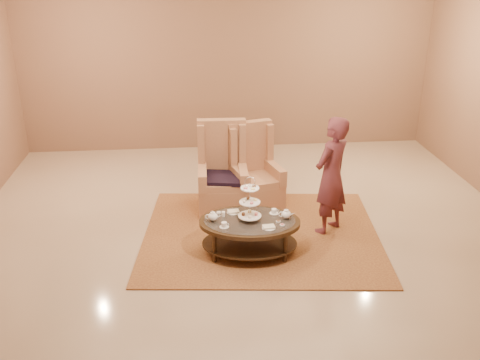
{
  "coord_description": "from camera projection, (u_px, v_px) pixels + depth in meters",
  "views": [
    {
      "loc": [
        -0.75,
        -6.4,
        3.67
      ],
      "look_at": [
        -0.12,
        0.2,
        0.85
      ],
      "focal_mm": 40.0,
      "sensor_mm": 36.0,
      "label": 1
    }
  ],
  "objects": [
    {
      "name": "tea_table",
      "position": [
        250.0,
        226.0,
        6.94
      ],
      "size": [
        1.4,
        1.03,
        1.1
      ],
      "rotation": [
        0.0,
        0.0,
        -0.1
      ],
      "color": "black",
      "rests_on": "ground"
    },
    {
      "name": "ceiling",
      "position": [
        250.0,
        242.0,
        7.37
      ],
      "size": [
        8.0,
        8.0,
        0.02
      ],
      "primitive_type": "cube",
      "color": "silver",
      "rests_on": "ground"
    },
    {
      "name": "rug",
      "position": [
        261.0,
        234.0,
        7.55
      ],
      "size": [
        3.54,
        3.05,
        0.02
      ],
      "rotation": [
        0.0,
        0.0,
        -0.1
      ],
      "color": "#A06E38",
      "rests_on": "ground"
    },
    {
      "name": "armchair_left",
      "position": [
        223.0,
        180.0,
        8.2
      ],
      "size": [
        0.76,
        0.78,
        1.36
      ],
      "rotation": [
        0.0,
        0.0,
        -0.03
      ],
      "color": "tan",
      "rests_on": "ground"
    },
    {
      "name": "armchair_right",
      "position": [
        254.0,
        179.0,
        8.3
      ],
      "size": [
        0.87,
        0.89,
        1.31
      ],
      "rotation": [
        0.0,
        0.0,
        0.27
      ],
      "color": "tan",
      "rests_on": "ground"
    },
    {
      "name": "wall_back",
      "position": [
        228.0,
        61.0,
        10.35
      ],
      "size": [
        8.0,
        0.04,
        3.5
      ],
      "primitive_type": "cube",
      "color": "#876049",
      "rests_on": "ground"
    },
    {
      "name": "ground",
      "position": [
        250.0,
        242.0,
        7.37
      ],
      "size": [
        8.0,
        8.0,
        0.0
      ],
      "primitive_type": "plane",
      "color": "tan",
      "rests_on": "ground"
    },
    {
      "name": "person",
      "position": [
        331.0,
        176.0,
        7.34
      ],
      "size": [
        0.73,
        0.71,
        1.69
      ],
      "rotation": [
        0.0,
        0.0,
        3.86
      ],
      "color": "#5D282E",
      "rests_on": "ground"
    }
  ]
}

